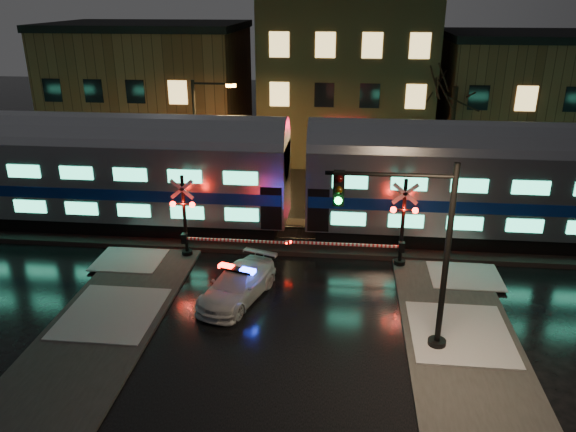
# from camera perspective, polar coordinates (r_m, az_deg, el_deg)

# --- Properties ---
(ground) EXTENTS (120.00, 120.00, 0.00)m
(ground) POSITION_cam_1_polar(r_m,az_deg,el_deg) (23.78, 0.08, -7.18)
(ground) COLOR black
(ground) RESTS_ON ground
(ballast) EXTENTS (90.00, 4.20, 0.24)m
(ballast) POSITION_cam_1_polar(r_m,az_deg,el_deg) (28.19, 1.13, -2.09)
(ballast) COLOR black
(ballast) RESTS_ON ground
(sidewalk_left) EXTENTS (4.00, 20.00, 0.12)m
(sidewalk_left) POSITION_cam_1_polar(r_m,az_deg,el_deg) (20.53, -20.73, -13.71)
(sidewalk_left) COLOR #2D2D2D
(sidewalk_left) RESTS_ON ground
(sidewalk_right) EXTENTS (4.00, 20.00, 0.12)m
(sidewalk_right) POSITION_cam_1_polar(r_m,az_deg,el_deg) (19.12, 18.64, -16.31)
(sidewalk_right) COLOR #2D2D2D
(sidewalk_right) RESTS_ON ground
(building_left) EXTENTS (14.00, 10.00, 9.00)m
(building_left) POSITION_cam_1_polar(r_m,az_deg,el_deg) (45.86, -13.67, 12.31)
(building_left) COLOR brown
(building_left) RESTS_ON ground
(building_mid) EXTENTS (12.00, 11.00, 11.50)m
(building_mid) POSITION_cam_1_polar(r_m,az_deg,el_deg) (43.60, 5.95, 14.00)
(building_mid) COLOR brown
(building_mid) RESTS_ON ground
(building_right) EXTENTS (12.00, 10.00, 8.50)m
(building_right) POSITION_cam_1_polar(r_m,az_deg,el_deg) (45.19, 22.88, 10.80)
(building_right) COLOR brown
(building_right) RESTS_ON ground
(train) EXTENTS (51.00, 3.12, 5.92)m
(train) POSITION_cam_1_polar(r_m,az_deg,el_deg) (27.05, 0.99, 4.26)
(train) COLOR black
(train) RESTS_ON ballast
(police_car) EXTENTS (3.06, 4.77, 1.44)m
(police_car) POSITION_cam_1_polar(r_m,az_deg,el_deg) (22.66, -5.15, -6.96)
(police_car) COLOR silver
(police_car) RESTS_ON ground
(crossing_signal_right) EXTENTS (5.84, 0.66, 4.14)m
(crossing_signal_right) POSITION_cam_1_polar(r_m,az_deg,el_deg) (25.11, 10.72, -1.61)
(crossing_signal_right) COLOR black
(crossing_signal_right) RESTS_ON ground
(crossing_signal_left) EXTENTS (5.60, 0.65, 3.97)m
(crossing_signal_left) POSITION_cam_1_polar(r_m,az_deg,el_deg) (25.95, -9.71, -0.94)
(crossing_signal_left) COLOR black
(crossing_signal_left) RESTS_ON ground
(traffic_light) EXTENTS (4.32, 0.74, 6.69)m
(traffic_light) POSITION_cam_1_polar(r_m,az_deg,el_deg) (18.75, 12.69, -3.87)
(traffic_light) COLOR black
(traffic_light) RESTS_ON ground
(streetlight) EXTENTS (2.41, 0.25, 7.20)m
(streetlight) POSITION_cam_1_polar(r_m,az_deg,el_deg) (31.64, -8.90, 8.02)
(streetlight) COLOR black
(streetlight) RESTS_ON ground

